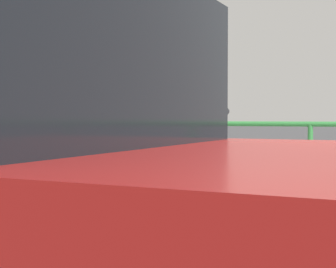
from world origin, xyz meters
TOP-DOWN VIEW (x-y plane):
  - sidewalk_curb at (0.00, 1.67)m, footprint 36.00×3.33m
  - parking_meter at (-0.27, 0.51)m, footprint 0.16×0.17m
  - pedestrian_at_meter at (-0.74, 0.68)m, footprint 0.76×0.54m
  - background_railing at (-0.00, 3.16)m, footprint 24.06×0.06m

SIDE VIEW (x-z plane):
  - sidewalk_curb at x=0.00m, z-range 0.00..0.13m
  - background_railing at x=0.00m, z-range 0.36..1.41m
  - pedestrian_at_meter at x=-0.74m, z-range 0.26..1.98m
  - parking_meter at x=-0.27m, z-range 0.43..1.87m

